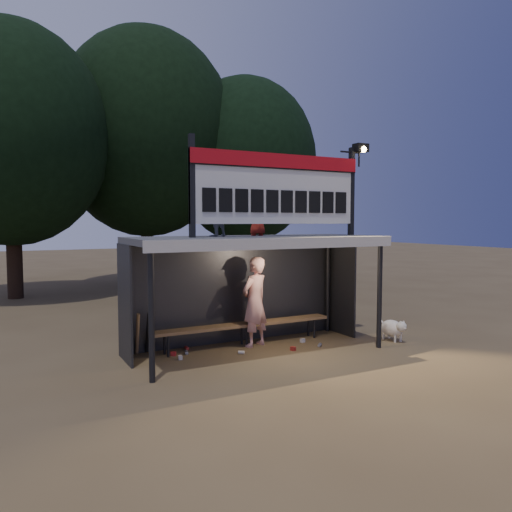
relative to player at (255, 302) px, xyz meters
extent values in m
plane|color=brown|center=(-0.18, -0.41, -0.94)|extent=(80.00, 80.00, 0.00)
imported|color=white|center=(0.00, 0.00, 0.00)|extent=(0.81, 0.68, 1.88)
imported|color=slate|center=(-0.94, -0.11, 1.85)|extent=(0.56, 0.49, 0.95)
imported|color=maroon|center=(0.13, 0.13, 1.82)|extent=(0.47, 0.35, 0.88)
cube|color=#434346|center=(-0.18, -0.41, 1.32)|extent=(5.00, 2.00, 0.12)
cube|color=silver|center=(-0.18, -1.43, 1.28)|extent=(5.10, 0.06, 0.20)
cylinder|color=black|center=(-2.58, -1.31, 0.16)|extent=(0.10, 0.10, 2.20)
cylinder|color=black|center=(2.22, -1.31, 0.16)|extent=(0.10, 0.10, 2.20)
cylinder|color=black|center=(-2.58, 0.49, 0.16)|extent=(0.10, 0.10, 2.20)
cylinder|color=black|center=(2.22, 0.49, 0.16)|extent=(0.10, 0.10, 2.20)
cube|color=black|center=(-0.18, 0.59, 0.16)|extent=(5.00, 0.04, 2.20)
cube|color=black|center=(-2.68, 0.09, 0.16)|extent=(0.04, 1.00, 2.20)
cube|color=black|center=(2.32, 0.09, 0.16)|extent=(0.04, 1.00, 2.20)
cylinder|color=black|center=(-0.18, 0.59, 1.21)|extent=(5.00, 0.06, 0.06)
cube|color=black|center=(-1.53, -0.41, 2.33)|extent=(0.10, 0.10, 1.90)
cube|color=black|center=(2.17, -0.41, 2.33)|extent=(0.10, 0.10, 1.90)
cube|color=silver|center=(0.32, -0.41, 2.33)|extent=(3.80, 0.08, 1.40)
cube|color=red|center=(0.32, -0.46, 2.89)|extent=(3.80, 0.04, 0.28)
cube|color=black|center=(0.32, -0.47, 2.74)|extent=(3.80, 0.02, 0.03)
cube|color=black|center=(-1.21, -0.46, 2.08)|extent=(0.27, 0.03, 0.45)
cube|color=black|center=(-0.87, -0.46, 2.08)|extent=(0.27, 0.03, 0.45)
cube|color=black|center=(-0.53, -0.46, 2.08)|extent=(0.27, 0.03, 0.45)
cube|color=black|center=(-0.19, -0.46, 2.08)|extent=(0.27, 0.03, 0.45)
cube|color=black|center=(0.15, -0.46, 2.08)|extent=(0.27, 0.03, 0.45)
cube|color=black|center=(0.49, -0.46, 2.08)|extent=(0.27, 0.03, 0.45)
cube|color=black|center=(0.83, -0.46, 2.08)|extent=(0.27, 0.03, 0.45)
cube|color=black|center=(1.17, -0.46, 2.08)|extent=(0.27, 0.03, 0.45)
cube|color=black|center=(1.51, -0.46, 2.08)|extent=(0.27, 0.03, 0.45)
cube|color=black|center=(1.85, -0.46, 2.08)|extent=(0.27, 0.03, 0.45)
cylinder|color=black|center=(2.12, -0.41, 3.18)|extent=(0.50, 0.04, 0.04)
cylinder|color=black|center=(2.37, -0.41, 3.03)|extent=(0.04, 0.04, 0.30)
cube|color=black|center=(2.37, -0.46, 3.28)|extent=(0.30, 0.22, 0.18)
sphere|color=#FFD88C|center=(2.37, -0.55, 3.24)|extent=(0.14, 0.14, 0.14)
cube|color=olive|center=(-0.18, 0.14, -0.49)|extent=(4.00, 0.35, 0.06)
cylinder|color=black|center=(-1.88, 0.02, -0.71)|extent=(0.05, 0.05, 0.45)
cylinder|color=black|center=(-1.88, 0.26, -0.71)|extent=(0.05, 0.05, 0.45)
cylinder|color=black|center=(-0.18, 0.02, -0.71)|extent=(0.05, 0.05, 0.45)
cylinder|color=black|center=(-0.18, 0.26, -0.71)|extent=(0.05, 0.05, 0.45)
cylinder|color=black|center=(1.52, 0.02, -0.71)|extent=(0.05, 0.05, 0.45)
cylinder|color=black|center=(1.52, 0.26, -0.71)|extent=(0.05, 0.05, 0.45)
cylinder|color=black|center=(-4.18, 9.59, 0.93)|extent=(0.50, 0.50, 3.74)
ellipsoid|color=black|center=(-4.18, 9.59, 4.59)|extent=(6.46, 6.46, 7.48)
cylinder|color=black|center=(0.82, 11.09, 1.15)|extent=(0.50, 0.50, 4.18)
ellipsoid|color=black|center=(0.82, 11.09, 5.24)|extent=(7.22, 7.22, 8.36)
cylinder|color=#312115|center=(4.82, 10.09, 0.82)|extent=(0.50, 0.50, 3.52)
ellipsoid|color=black|center=(4.82, 10.09, 4.26)|extent=(6.08, 6.08, 7.04)
ellipsoid|color=#F0E4D0|center=(2.91, -0.97, -0.67)|extent=(0.36, 0.58, 0.36)
sphere|color=silver|center=(2.91, -1.25, -0.58)|extent=(0.22, 0.22, 0.22)
cone|color=beige|center=(2.91, -1.35, -0.60)|extent=(0.10, 0.10, 0.10)
cone|color=beige|center=(2.86, -1.27, -0.48)|extent=(0.06, 0.06, 0.07)
cone|color=silver|center=(2.96, -1.27, -0.48)|extent=(0.06, 0.06, 0.07)
cylinder|color=beige|center=(2.83, -1.15, -0.85)|extent=(0.05, 0.05, 0.18)
cylinder|color=#F1E3D0|center=(2.99, -1.15, -0.85)|extent=(0.05, 0.05, 0.18)
cylinder|color=beige|center=(2.83, -0.79, -0.85)|extent=(0.05, 0.05, 0.18)
cylinder|color=white|center=(2.99, -0.79, -0.85)|extent=(0.05, 0.05, 0.18)
cylinder|color=silver|center=(2.91, -0.67, -0.60)|extent=(0.04, 0.16, 0.14)
cylinder|color=olive|center=(-2.57, 0.41, -0.51)|extent=(0.09, 0.27, 0.84)
cylinder|color=olive|center=(-2.37, 0.41, -0.51)|extent=(0.08, 0.30, 0.83)
cylinder|color=black|center=(-2.17, 0.41, -0.51)|extent=(0.07, 0.33, 0.83)
cube|color=#AA261D|center=(0.52, -0.69, -0.90)|extent=(0.11, 0.12, 0.08)
cylinder|color=#A7A7AC|center=(1.18, -0.68, -0.90)|extent=(0.13, 0.13, 0.07)
cube|color=beige|center=(-1.73, -0.25, -0.90)|extent=(0.08, 0.11, 0.08)
cylinder|color=red|center=(-1.37, 0.38, -0.90)|extent=(0.07, 0.12, 0.07)
cube|color=#B3B3B8|center=(1.06, -0.20, -0.90)|extent=(0.11, 0.09, 0.08)
cylinder|color=silver|center=(-0.53, -0.44, -0.90)|extent=(0.14, 0.13, 0.07)
cube|color=red|center=(-1.76, 0.07, -0.90)|extent=(0.12, 0.11, 0.08)
cylinder|color=#A8A8AC|center=(-1.49, 0.06, -0.90)|extent=(0.09, 0.13, 0.07)
camera|label=1|loc=(-4.80, -9.14, 1.68)|focal=35.00mm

